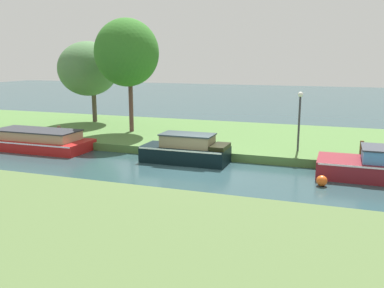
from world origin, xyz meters
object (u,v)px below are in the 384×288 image
Objects in this scene: red_barge at (37,141)px; mooring_post_near at (361,151)px; willow_tree_centre at (127,53)px; black_narrowboat at (187,150)px; mooring_post_far at (59,132)px; channel_buoy at (322,181)px; willow_tree_left at (88,69)px; lamp_post at (299,114)px.

red_barge is 6.61× the size of mooring_post_near.
mooring_post_near is (13.05, -3.11, -4.29)m from willow_tree_centre.
red_barge is at bearing -125.79° from willow_tree_centre.
red_barge is 8.56m from black_narrowboat.
red_barge is 8.37× the size of mooring_post_far.
mooring_post_far reaches higher than channel_buoy.
black_narrowboat is at bearing -35.62° from willow_tree_left.
willow_tree_left is 18.55m from channel_buoy.
mooring_post_far is 14.68m from channel_buoy.
channel_buoy is at bearing -6.98° from red_barge.
lamp_post is at bearing 4.91° from mooring_post_far.
mooring_post_far is (-15.82, 0.00, -0.09)m from mooring_post_near.
lamp_post is (10.23, -1.99, -2.93)m from willow_tree_centre.
channel_buoy is (14.76, -1.81, -0.27)m from red_barge.
willow_tree_left is 18.55m from mooring_post_near.
black_narrowboat is 1.43× the size of lamp_post.
lamp_post is 4.07× the size of mooring_post_far.
black_narrowboat reaches higher than red_barge.
mooring_post_near reaches higher than mooring_post_far.
black_narrowboat is at bearing -9.26° from mooring_post_far.
red_barge is 1.44× the size of black_narrowboat.
lamp_post is at bearing -11.03° from willow_tree_centre.
mooring_post_far is (-2.77, -3.11, -4.39)m from willow_tree_centre.
red_barge is at bearing 173.02° from channel_buoy.
willow_tree_centre reaches higher than lamp_post.
mooring_post_far is at bearing -131.64° from willow_tree_centre.
lamp_post is (13.43, 2.44, 1.73)m from red_barge.
willow_tree_centre is 15.98× the size of channel_buoy.
mooring_post_far is at bearing 71.94° from red_barge.
black_narrowboat is 12.42m from willow_tree_left.
mooring_post_far is at bearing -74.50° from willow_tree_left.
willow_tree_left reaches higher than black_narrowboat.
channel_buoy is at bearing -72.56° from lamp_post.
lamp_post is 3.33m from mooring_post_near.
lamp_post is at bearing 107.44° from channel_buoy.
black_narrowboat is at bearing 163.76° from channel_buoy.
willow_tree_centre reaches higher than mooring_post_near.
red_barge is 7.91m from willow_tree_left.
willow_tree_centre is 9.56× the size of mooring_post_far.
lamp_post is 13.13m from mooring_post_far.
channel_buoy is at bearing -28.36° from willow_tree_centre.
willow_tree_centre is at bearing 166.60° from mooring_post_near.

